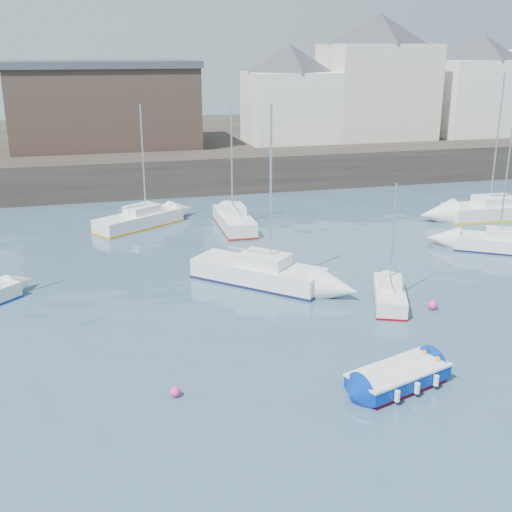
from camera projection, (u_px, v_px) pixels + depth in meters
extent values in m
plane|color=#2D4760|center=(346.00, 405.00, 21.65)|extent=(220.00, 220.00, 0.00)
cube|color=#28231E|center=(186.00, 173.00, 53.38)|extent=(90.00, 5.00, 3.00)
cube|color=#28231E|center=(161.00, 144.00, 69.97)|extent=(90.00, 32.00, 2.80)
cube|color=beige|center=(376.00, 92.00, 62.82)|extent=(10.00, 8.00, 9.00)
pyramid|color=#3A3D44|center=(380.00, 28.00, 60.99)|extent=(13.36, 13.36, 2.80)
cube|color=white|center=(477.00, 98.00, 65.23)|extent=(9.00, 7.00, 7.50)
pyramid|color=#3A3D44|center=(483.00, 47.00, 63.69)|extent=(11.88, 11.88, 2.45)
cube|color=white|center=(290.00, 108.00, 60.59)|extent=(8.00, 7.00, 6.50)
pyramid|color=#3A3D44|center=(291.00, 58.00, 59.20)|extent=(11.14, 11.14, 2.45)
cube|color=#3D2D26|center=(105.00, 108.00, 57.81)|extent=(16.00, 10.00, 7.00)
cube|color=#3A3D44|center=(102.00, 64.00, 56.63)|extent=(16.40, 10.40, 0.60)
cube|color=maroon|center=(398.00, 385.00, 22.76)|extent=(3.67, 2.42, 0.17)
cube|color=#012998|center=(398.00, 377.00, 22.66)|extent=(4.01, 2.70, 0.46)
cube|color=white|center=(399.00, 370.00, 22.57)|extent=(4.09, 2.75, 0.08)
cube|color=white|center=(398.00, 375.00, 22.64)|extent=(3.16, 2.01, 0.42)
cube|color=tan|center=(399.00, 372.00, 22.60)|extent=(0.61, 1.13, 0.06)
cylinder|color=white|center=(361.00, 375.00, 22.88)|extent=(0.19, 0.19, 0.37)
cylinder|color=white|center=(397.00, 396.00, 21.46)|extent=(0.19, 0.19, 0.37)
cylinder|color=white|center=(380.00, 368.00, 23.38)|extent=(0.19, 0.19, 0.37)
cylinder|color=white|center=(417.00, 388.00, 21.96)|extent=(0.19, 0.19, 0.37)
cylinder|color=white|center=(399.00, 361.00, 23.87)|extent=(0.19, 0.19, 0.37)
cylinder|color=white|center=(436.00, 381.00, 22.46)|extent=(0.19, 0.19, 0.37)
cube|color=white|center=(258.00, 273.00, 32.69)|extent=(6.47, 6.38, 1.03)
cube|color=#121942|center=(258.00, 281.00, 32.83)|extent=(6.54, 6.45, 0.14)
cube|color=white|center=(264.00, 259.00, 32.28)|extent=(2.88, 2.87, 0.57)
cylinder|color=silver|center=(271.00, 188.00, 30.98)|extent=(0.11, 0.11, 7.92)
cube|color=white|center=(389.00, 295.00, 30.15)|extent=(2.88, 4.45, 0.77)
cube|color=maroon|center=(389.00, 302.00, 30.25)|extent=(2.91, 4.49, 0.10)
cube|color=white|center=(390.00, 282.00, 30.16)|extent=(1.51, 1.76, 0.43)
cylinder|color=silver|center=(393.00, 235.00, 29.67)|extent=(0.09, 0.09, 4.89)
cube|color=white|center=(509.00, 245.00, 37.77)|extent=(6.16, 4.97, 0.84)
cube|color=#121542|center=(509.00, 250.00, 37.88)|extent=(6.22, 5.02, 0.11)
cube|color=white|center=(505.00, 233.00, 37.66)|extent=(2.58, 2.39, 0.47)
cylinder|color=silver|center=(506.00, 178.00, 36.74)|extent=(0.09, 0.09, 7.00)
cube|color=white|center=(234.00, 221.00, 42.66)|extent=(1.99, 5.91, 0.96)
cube|color=maroon|center=(234.00, 227.00, 42.79)|extent=(2.01, 5.97, 0.13)
cube|color=white|center=(233.00, 209.00, 42.70)|extent=(1.45, 2.08, 0.53)
cylinder|color=silver|center=(232.00, 162.00, 42.00)|extent=(0.11, 0.11, 6.76)
cube|color=white|center=(499.00, 211.00, 45.31)|extent=(7.80, 2.67, 0.99)
cube|color=yellow|center=(498.00, 216.00, 45.45)|extent=(7.88, 2.70, 0.13)
cube|color=white|center=(495.00, 200.00, 44.99)|extent=(2.75, 1.93, 0.55)
cylinder|color=silver|center=(497.00, 141.00, 43.61)|extent=(0.11, 0.11, 8.90)
cube|color=white|center=(139.00, 220.00, 42.86)|extent=(6.24, 5.07, 0.93)
cube|color=orange|center=(139.00, 226.00, 42.99)|extent=(6.30, 5.12, 0.12)
cube|color=white|center=(142.00, 209.00, 42.86)|extent=(2.62, 2.43, 0.51)
cylinder|color=silver|center=(143.00, 160.00, 42.06)|extent=(0.10, 0.10, 7.10)
sphere|color=#F92D8D|center=(176.00, 396.00, 22.17)|extent=(0.38, 0.38, 0.38)
sphere|color=#F92D8D|center=(432.00, 309.00, 29.53)|extent=(0.45, 0.45, 0.45)
sphere|color=#F92D8D|center=(205.00, 269.00, 34.88)|extent=(0.46, 0.46, 0.46)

